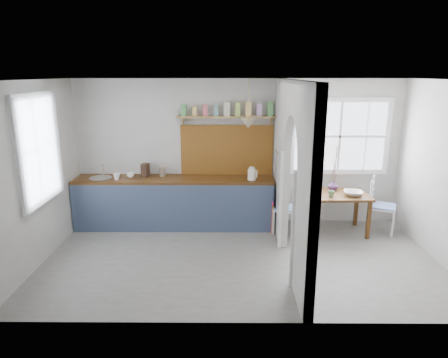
{
  "coord_description": "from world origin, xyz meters",
  "views": [
    {
      "loc": [
        -0.21,
        -5.47,
        2.68
      ],
      "look_at": [
        -0.25,
        0.34,
        1.14
      ],
      "focal_mm": 32.0,
      "sensor_mm": 36.0,
      "label": 1
    }
  ],
  "objects_px": {
    "dining_table": "(334,213)",
    "kettle": "(252,174)",
    "vase": "(333,186)",
    "chair_right": "(383,206)",
    "chair_left": "(287,207)"
  },
  "relations": [
    {
      "from": "dining_table",
      "to": "kettle",
      "type": "xyz_separation_m",
      "value": [
        -1.42,
        0.13,
        0.67
      ]
    },
    {
      "from": "kettle",
      "to": "vase",
      "type": "distance_m",
      "value": 1.45
    },
    {
      "from": "kettle",
      "to": "vase",
      "type": "height_order",
      "value": "kettle"
    },
    {
      "from": "kettle",
      "to": "chair_right",
      "type": "bearing_deg",
      "value": -17.82
    },
    {
      "from": "chair_left",
      "to": "kettle",
      "type": "height_order",
      "value": "kettle"
    },
    {
      "from": "chair_right",
      "to": "kettle",
      "type": "xyz_separation_m",
      "value": [
        -2.26,
        0.11,
        0.54
      ]
    },
    {
      "from": "dining_table",
      "to": "chair_left",
      "type": "relative_size",
      "value": 1.22
    },
    {
      "from": "chair_left",
      "to": "vase",
      "type": "height_order",
      "value": "chair_left"
    },
    {
      "from": "chair_right",
      "to": "dining_table",
      "type": "bearing_deg",
      "value": 115.88
    },
    {
      "from": "kettle",
      "to": "dining_table",
      "type": "bearing_deg",
      "value": -20.35
    },
    {
      "from": "chair_left",
      "to": "chair_right",
      "type": "bearing_deg",
      "value": 111.88
    },
    {
      "from": "dining_table",
      "to": "chair_right",
      "type": "bearing_deg",
      "value": 0.38
    },
    {
      "from": "vase",
      "to": "chair_right",
      "type": "bearing_deg",
      "value": -11.7
    },
    {
      "from": "chair_right",
      "to": "vase",
      "type": "height_order",
      "value": "chair_right"
    },
    {
      "from": "dining_table",
      "to": "kettle",
      "type": "bearing_deg",
      "value": 173.53
    }
  ]
}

